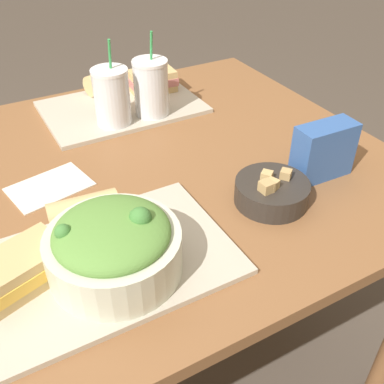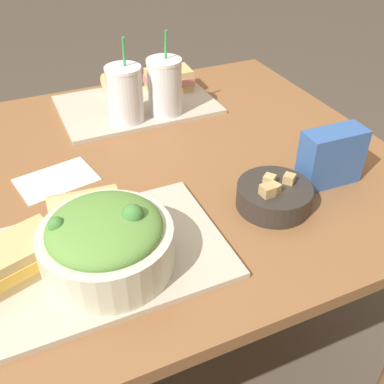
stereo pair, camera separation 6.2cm
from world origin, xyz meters
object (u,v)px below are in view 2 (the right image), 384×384
Objects in this scene: chip_bag at (331,157)px; napkin_folded at (57,180)px; baguette_near at (85,205)px; sandwich_near at (17,258)px; drink_cup_dark at (125,96)px; drink_cup_red at (165,88)px; salad_bowl at (107,241)px; soup_bowl at (274,195)px; sandwich_far at (169,80)px; baguette_far at (121,79)px.

chip_bag is 0.74× the size of napkin_folded.
baguette_near is at bearing 173.32° from chip_bag.
sandwich_near is at bearing -112.10° from napkin_folded.
drink_cup_red is (0.11, -0.00, 0.00)m from drink_cup_dark.
salad_bowl is at bearing -120.92° from drink_cup_red.
soup_bowl is 0.51m from sandwich_near.
sandwich_far reaches higher than napkin_folded.
sandwich_near is 0.17m from baguette_near.
soup_bowl is at bearing -19.57° from sandwich_near.
baguette_near is 0.64m from sandwich_far.
drink_cup_dark is at bearing 127.84° from chip_bag.
salad_bowl reaches higher than sandwich_far.
salad_bowl is 1.02× the size of drink_cup_dark.
salad_bowl is 0.55m from drink_cup_dark.
baguette_near is at bearing -79.80° from napkin_folded.
baguette_far is 0.72m from chip_bag.
chip_bag is at bearing -92.96° from baguette_near.
baguette_far is 0.52× the size of drink_cup_dark.
sandwich_near is 1.17× the size of sandwich_far.
salad_bowl is 1.21× the size of napkin_folded.
sandwich_far is 0.61m from chip_bag.
baguette_far is 0.63× the size of napkin_folded.
soup_bowl is at bearing -70.70° from drink_cup_dark.
chip_bag is at bearing -64.58° from drink_cup_red.
baguette_near is at bearing -123.39° from sandwich_far.
sandwich_near is at bearing 161.93° from salad_bowl.
napkin_folded is at bearing 157.53° from chip_bag.
baguette_near is (-0.37, 0.11, 0.02)m from soup_bowl.
sandwich_near is (-0.15, 0.05, -0.02)m from salad_bowl.
soup_bowl is 0.82× the size of napkin_folded.
drink_cup_red reaches higher than drink_cup_dark.
drink_cup_dark reaches higher than baguette_far.
sandwich_far is at bearing 30.97° from sandwich_near.
sandwich_near and sandwich_far have the same top height.
salad_bowl is 0.76m from sandwich_far.
drink_cup_dark is at bearing 69.25° from salad_bowl.
baguette_near is 0.43m from drink_cup_dark.
chip_bag reaches higher than soup_bowl.
drink_cup_red is 0.41m from napkin_folded.
sandwich_near is at bearing -126.16° from drink_cup_dark.
napkin_folded is at bearing 96.63° from salad_bowl.
baguette_near is at bearing 163.85° from soup_bowl.
sandwich_far is 0.15m from baguette_far.
napkin_folded is (-0.40, 0.28, -0.03)m from soup_bowl.
drink_cup_red is at bearing 96.45° from soup_bowl.
baguette_near is 1.18× the size of baguette_far.
drink_cup_dark reaches higher than salad_bowl.
drink_cup_red is at bearing 29.80° from napkin_folded.
baguette_far is at bearing 55.20° from napkin_folded.
baguette_far is (0.39, 0.68, -0.00)m from sandwich_near.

